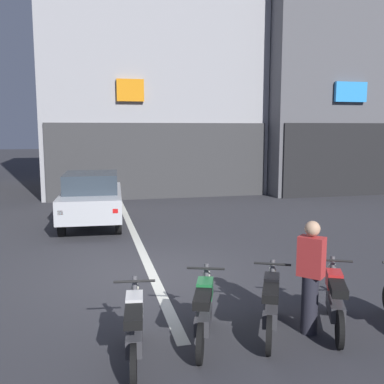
# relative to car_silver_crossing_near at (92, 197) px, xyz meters

# --- Properties ---
(ground_plane) EXTENTS (120.00, 120.00, 0.00)m
(ground_plane) POSITION_rel_car_silver_crossing_near_xyz_m (1.13, -5.12, -0.89)
(ground_plane) COLOR #333338
(lane_centre_line) EXTENTS (0.20, 18.00, 0.01)m
(lane_centre_line) POSITION_rel_car_silver_crossing_near_xyz_m (1.13, 0.88, -0.88)
(lane_centre_line) COLOR silver
(lane_centre_line) RESTS_ON ground
(building_mid_block) EXTENTS (9.73, 7.73, 13.98)m
(building_mid_block) POSITION_rel_car_silver_crossing_near_xyz_m (2.90, 8.60, 6.09)
(building_mid_block) COLOR #9E9EA3
(building_mid_block) RESTS_ON ground
(building_far_right) EXTENTS (8.99, 10.12, 17.35)m
(building_far_right) POSITION_rel_car_silver_crossing_near_xyz_m (12.29, 8.60, 7.78)
(building_far_right) COLOR #56565B
(building_far_right) RESTS_ON ground
(car_silver_crossing_near) EXTENTS (2.00, 4.20, 1.64)m
(car_silver_crossing_near) POSITION_rel_car_silver_crossing_near_xyz_m (0.00, 0.00, 0.00)
(car_silver_crossing_near) COLOR black
(car_silver_crossing_near) RESTS_ON ground
(motorcycle_white_row_leftmost) EXTENTS (0.55, 1.67, 0.98)m
(motorcycle_white_row_leftmost) POSITION_rel_car_silver_crossing_near_xyz_m (0.43, -8.38, -0.43)
(motorcycle_white_row_leftmost) COLOR black
(motorcycle_white_row_leftmost) RESTS_ON ground
(motorcycle_green_row_left_mid) EXTENTS (0.69, 1.60, 0.98)m
(motorcycle_green_row_left_mid) POSITION_rel_car_silver_crossing_near_xyz_m (1.43, -8.05, -0.43)
(motorcycle_green_row_left_mid) COLOR black
(motorcycle_green_row_left_mid) RESTS_ON ground
(motorcycle_black_row_centre) EXTENTS (0.79, 1.54, 0.98)m
(motorcycle_black_row_centre) POSITION_rel_car_silver_crossing_near_xyz_m (2.42, -8.06, -0.43)
(motorcycle_black_row_centre) COLOR black
(motorcycle_black_row_centre) RESTS_ON ground
(motorcycle_red_row_right_mid) EXTENTS (0.78, 1.55, 0.98)m
(motorcycle_red_row_right_mid) POSITION_rel_car_silver_crossing_near_xyz_m (3.42, -8.12, -0.43)
(motorcycle_red_row_right_mid) COLOR black
(motorcycle_red_row_right_mid) RESTS_ON ground
(person_by_motorcycles) EXTENTS (0.41, 0.41, 1.67)m
(person_by_motorcycles) POSITION_rel_car_silver_crossing_near_xyz_m (2.99, -8.15, -0.03)
(person_by_motorcycles) COLOR #23232D
(person_by_motorcycles) RESTS_ON ground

